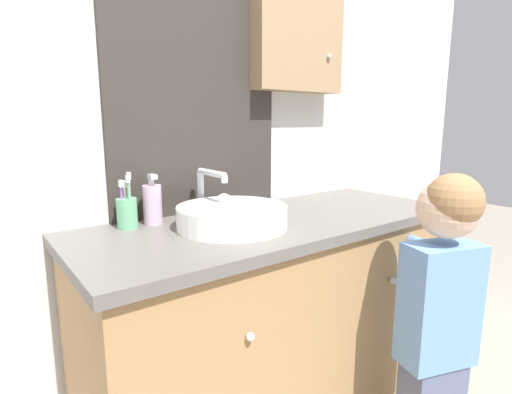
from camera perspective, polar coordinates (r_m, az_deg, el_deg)
The scene contains 6 objects.
wall_back at distance 1.64m, azimuth -3.61°, elevation 15.39°, with size 3.20×0.18×2.50m.
vanity_counter at distance 1.57m, azimuth 2.97°, elevation -17.29°, with size 1.42×0.56×0.80m.
sink_basin at distance 1.30m, azimuth -3.54°, elevation -2.60°, with size 0.36×0.41×0.18m.
toothbrush_holder at distance 1.35m, azimuth -17.95°, elevation -1.99°, with size 0.06×0.06×0.18m.
soap_dispenser at distance 1.38m, azimuth -14.58°, elevation -0.94°, with size 0.06×0.06×0.17m.
child_figure at distance 1.42m, azimuth 24.74°, elevation -13.13°, with size 0.35×0.44×0.99m.
Camera 1 is at (-0.89, -0.74, 1.14)m, focal length 28.00 mm.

